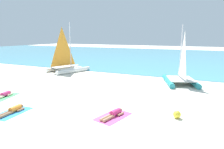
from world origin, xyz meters
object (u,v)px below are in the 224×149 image
object	(u,v)px
sunbather_left	(4,95)
towel_middle	(12,113)
sailboat_white	(67,64)
towel_left	(3,97)
beach_ball	(177,114)
sunbather_middle	(13,110)
sunbather_right	(114,114)
towel_right	(113,116)
sailboat_teal	(181,75)

from	to	relation	value
sunbather_left	towel_middle	world-z (taller)	sunbather_left
sailboat_white	towel_left	xyz separation A→B (m)	(1.99, -9.35, -0.80)
towel_left	beach_ball	distance (m)	10.80
towel_left	sunbather_middle	world-z (taller)	sunbather_middle
towel_left	sunbather_left	world-z (taller)	sunbather_left
sunbather_middle	sunbather_left	bearing A→B (deg)	146.52
sunbather_left	sunbather_right	distance (m)	7.86
towel_middle	sunbather_right	size ratio (longest dim) A/B	1.22
sunbather_middle	towel_right	distance (m)	5.25
sunbather_left	beach_ball	world-z (taller)	beach_ball
sunbather_middle	sunbather_right	distance (m)	5.28
towel_left	sunbather_right	distance (m)	7.85
sailboat_white	sunbather_left	distance (m)	9.52
sailboat_white	sunbather_left	bearing A→B (deg)	-58.02
sailboat_teal	towel_left	world-z (taller)	sailboat_teal
sailboat_teal	beach_ball	size ratio (longest dim) A/B	12.78
sailboat_white	towel_middle	world-z (taller)	sailboat_white
towel_middle	towel_right	distance (m)	5.27
towel_middle	towel_left	bearing A→B (deg)	150.11
sailboat_teal	sunbather_middle	xyz separation A→B (m)	(-7.24, -10.15, -0.59)
sailboat_white	towel_right	size ratio (longest dim) A/B	2.84
towel_middle	sailboat_teal	bearing A→B (deg)	54.70
towel_right	towel_left	bearing A→B (deg)	-179.25
sailboat_white	towel_right	distance (m)	13.52
towel_left	sunbather_left	size ratio (longest dim) A/B	1.22
sailboat_white	towel_middle	bearing A→B (deg)	-46.22
towel_middle	sunbather_middle	xyz separation A→B (m)	(-0.00, 0.07, 0.13)
sailboat_teal	towel_left	distance (m)	13.27
towel_right	beach_ball	bearing A→B (deg)	21.49
sailboat_teal	towel_left	xyz separation A→B (m)	(-10.10, -8.57, -0.71)
towel_left	beach_ball	xyz separation A→B (m)	(10.73, 1.24, 0.18)
sunbather_right	beach_ball	xyz separation A→B (m)	(2.88, 1.08, 0.06)
sunbather_middle	sailboat_teal	bearing A→B (deg)	50.82
towel_middle	sunbather_middle	size ratio (longest dim) A/B	1.21
sunbather_middle	beach_ball	bearing A→B (deg)	16.04
sailboat_white	towel_right	world-z (taller)	sailboat_white
sailboat_teal	sailboat_white	bearing A→B (deg)	157.34
sailboat_teal	towel_right	distance (m)	8.80
sailboat_white	beach_ball	world-z (taller)	sailboat_white
towel_middle	beach_ball	distance (m)	8.38
sailboat_white	beach_ball	size ratio (longest dim) A/B	14.34
towel_left	beach_ball	size ratio (longest dim) A/B	5.04
towel_right	beach_ball	size ratio (longest dim) A/B	5.04
sunbather_middle	sunbather_right	world-z (taller)	same
sunbather_right	towel_left	bearing A→B (deg)	-165.35
sunbather_left	towel_right	xyz separation A→B (m)	(7.85, 0.04, -0.13)
sailboat_teal	beach_ball	world-z (taller)	sailboat_teal
sailboat_teal	sunbather_left	world-z (taller)	sailboat_teal
sailboat_teal	towel_middle	world-z (taller)	sailboat_teal
towel_right	sunbather_left	bearing A→B (deg)	-179.73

